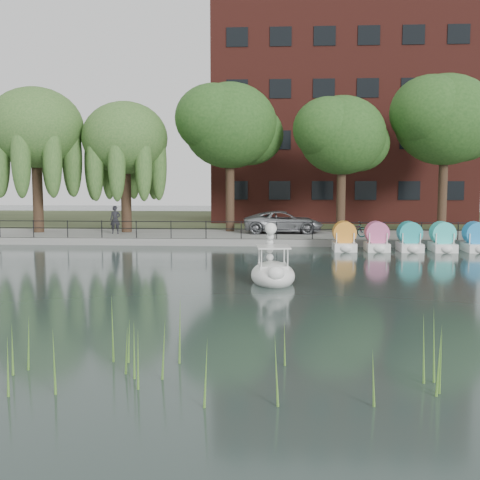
# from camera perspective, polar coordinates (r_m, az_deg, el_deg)

# --- Properties ---
(ground_plane) EXTENTS (120.00, 120.00, 0.00)m
(ground_plane) POSITION_cam_1_polar(r_m,az_deg,el_deg) (20.90, -2.05, -4.69)
(ground_plane) COLOR #344540
(promenade) EXTENTS (40.00, 6.00, 0.40)m
(promenade) POSITION_cam_1_polar(r_m,az_deg,el_deg) (36.68, 0.37, 0.26)
(promenade) COLOR gray
(promenade) RESTS_ON ground_plane
(kerb) EXTENTS (40.00, 0.25, 0.40)m
(kerb) POSITION_cam_1_polar(r_m,az_deg,el_deg) (33.75, 0.10, -0.24)
(kerb) COLOR gray
(kerb) RESTS_ON ground_plane
(land_strip) EXTENTS (60.00, 22.00, 0.36)m
(land_strip) POSITION_cam_1_polar(r_m,az_deg,el_deg) (50.62, 1.24, 1.83)
(land_strip) COLOR #47512D
(land_strip) RESTS_ON ground_plane
(railing) EXTENTS (32.00, 0.05, 1.00)m
(railing) POSITION_cam_1_polar(r_m,az_deg,el_deg) (33.86, 0.12, 1.38)
(railing) COLOR black
(railing) RESTS_ON promenade
(apartment_building) EXTENTS (20.00, 10.07, 18.00)m
(apartment_building) POSITION_cam_1_polar(r_m,az_deg,el_deg) (50.95, 9.34, 12.11)
(apartment_building) COLOR #4C1E16
(apartment_building) RESTS_ON land_strip
(willow_left) EXTENTS (5.88, 5.88, 9.01)m
(willow_left) POSITION_cam_1_polar(r_m,az_deg,el_deg) (39.98, -18.83, 9.99)
(willow_left) COLOR #473323
(willow_left) RESTS_ON promenade
(willow_mid) EXTENTS (5.32, 5.32, 8.15)m
(willow_mid) POSITION_cam_1_polar(r_m,az_deg,el_deg) (38.70, -10.85, 9.42)
(willow_mid) COLOR #473323
(willow_mid) RESTS_ON promenade
(broadleaf_center) EXTENTS (6.00, 6.00, 9.25)m
(broadleaf_center) POSITION_cam_1_polar(r_m,az_deg,el_deg) (38.69, -0.96, 10.73)
(broadleaf_center) COLOR #473323
(broadleaf_center) RESTS_ON promenade
(broadleaf_right) EXTENTS (5.40, 5.40, 8.32)m
(broadleaf_right) POSITION_cam_1_polar(r_m,az_deg,el_deg) (38.23, 9.65, 9.69)
(broadleaf_right) COLOR #473323
(broadleaf_right) RESTS_ON promenade
(broadleaf_far) EXTENTS (6.30, 6.30, 9.71)m
(broadleaf_far) POSITION_cam_1_polar(r_m,az_deg,el_deg) (40.48, 18.87, 10.68)
(broadleaf_far) COLOR #473323
(broadleaf_far) RESTS_ON promenade
(minivan) EXTENTS (2.86, 5.75, 1.57)m
(minivan) POSITION_cam_1_polar(r_m,az_deg,el_deg) (37.38, 4.12, 1.86)
(minivan) COLOR gray
(minivan) RESTS_ON promenade
(bicycle) EXTENTS (0.87, 1.80, 1.00)m
(bicycle) POSITION_cam_1_polar(r_m,az_deg,el_deg) (35.31, 10.62, 1.07)
(bicycle) COLOR gray
(bicycle) RESTS_ON promenade
(pedestrian) EXTENTS (0.80, 0.63, 1.98)m
(pedestrian) POSITION_cam_1_polar(r_m,az_deg,el_deg) (37.53, -11.75, 2.09)
(pedestrian) COLOR black
(pedestrian) RESTS_ON promenade
(swan_boat) EXTENTS (1.86, 2.70, 2.15)m
(swan_boat) POSITION_cam_1_polar(r_m,az_deg,el_deg) (22.11, 3.12, -2.86)
(swan_boat) COLOR white
(swan_boat) RESTS_ON ground_plane
(pedal_boat_row) EXTENTS (11.35, 1.70, 1.40)m
(pedal_boat_row) POSITION_cam_1_polar(r_m,az_deg,el_deg) (33.14, 18.65, 0.03)
(pedal_boat_row) COLOR white
(pedal_boat_row) RESTS_ON ground_plane
(reed_bank) EXTENTS (24.00, 2.40, 1.20)m
(reed_bank) POSITION_cam_1_polar(r_m,az_deg,el_deg) (11.42, 3.42, -10.69)
(reed_bank) COLOR #669938
(reed_bank) RESTS_ON ground_plane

